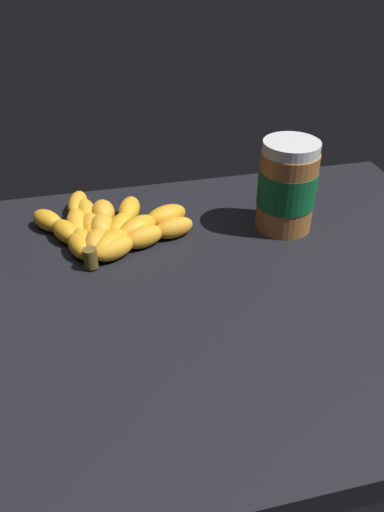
% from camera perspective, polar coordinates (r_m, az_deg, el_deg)
% --- Properties ---
extents(ground_plane, '(0.92, 0.64, 0.04)m').
position_cam_1_polar(ground_plane, '(0.70, -0.32, -4.78)').
color(ground_plane, black).
extents(banana_bunch, '(0.26, 0.22, 0.04)m').
position_cam_1_polar(banana_bunch, '(0.80, -9.71, 3.10)').
color(banana_bunch, orange).
rests_on(banana_bunch, ground_plane).
extents(peanut_butter_jar, '(0.09, 0.09, 0.15)m').
position_cam_1_polar(peanut_butter_jar, '(0.80, 10.75, 7.76)').
color(peanut_butter_jar, '#9E602D').
rests_on(peanut_butter_jar, ground_plane).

